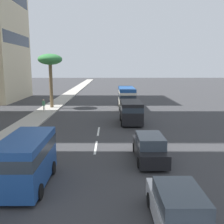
% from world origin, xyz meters
% --- Properties ---
extents(ground_plane, '(198.00, 198.00, 0.00)m').
position_xyz_m(ground_plane, '(31.50, 0.00, 0.00)').
color(ground_plane, '#38383A').
extents(sidewalk_right, '(162.00, 2.81, 0.15)m').
position_xyz_m(sidewalk_right, '(31.50, 7.39, 0.07)').
color(sidewalk_right, '#B2ADA3').
rests_on(sidewalk_right, ground_plane).
extents(lane_stripe_mid, '(3.20, 0.16, 0.01)m').
position_xyz_m(lane_stripe_mid, '(15.13, 0.00, 0.01)').
color(lane_stripe_mid, silver).
rests_on(lane_stripe_mid, ground_plane).
extents(lane_stripe_far, '(3.20, 0.16, 0.01)m').
position_xyz_m(lane_stripe_far, '(19.89, 0.00, 0.01)').
color(lane_stripe_far, silver).
rests_on(lane_stripe_far, ground_plane).
extents(minibus_lead, '(6.76, 2.26, 2.95)m').
position_xyz_m(minibus_lead, '(33.13, -3.44, 1.62)').
color(minibus_lead, silver).
rests_on(minibus_lead, ground_plane).
extents(van_second, '(4.63, 2.14, 2.50)m').
position_xyz_m(van_second, '(8.94, 3.11, 1.43)').
color(van_second, '#1E478C').
rests_on(van_second, ground_plane).
extents(van_third, '(4.65, 2.22, 2.32)m').
position_xyz_m(van_third, '(23.26, -3.27, 1.33)').
color(van_third, black).
rests_on(van_third, ground_plane).
extents(car_fourth, '(4.44, 1.81, 1.58)m').
position_xyz_m(car_fourth, '(5.39, -3.53, 0.75)').
color(car_fourth, silver).
rests_on(car_fourth, ground_plane).
extents(car_fifth, '(4.72, 1.82, 1.66)m').
position_xyz_m(car_fifth, '(12.55, -3.57, 0.78)').
color(car_fifth, black).
rests_on(car_fifth, ground_plane).
extents(pedestrian_near_lamp, '(0.30, 0.35, 1.63)m').
position_xyz_m(pedestrian_near_lamp, '(29.42, 7.36, 1.04)').
color(pedestrian_near_lamp, beige).
rests_on(pedestrian_near_lamp, sidewalk_right).
extents(palm_tree, '(3.34, 3.34, 7.45)m').
position_xyz_m(palm_tree, '(33.27, 7.18, 6.58)').
color(palm_tree, brown).
rests_on(palm_tree, sidewalk_right).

